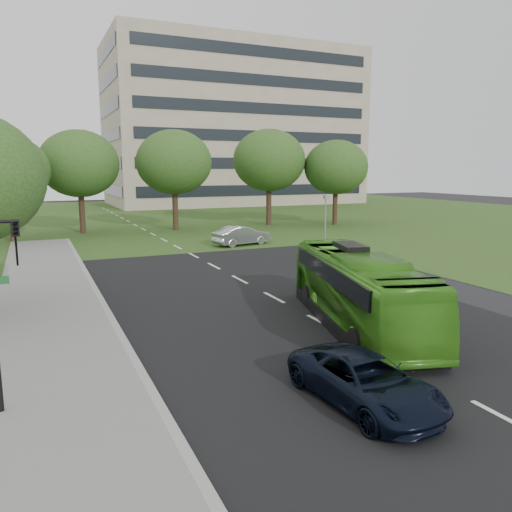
# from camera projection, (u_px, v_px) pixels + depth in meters

# --- Properties ---
(ground) EXTENTS (160.00, 160.00, 0.00)m
(ground) POSITION_uv_depth(u_px,v_px,m) (296.00, 309.00, 20.31)
(ground) COLOR black
(ground) RESTS_ON ground
(street_surfaces) EXTENTS (120.00, 120.00, 0.15)m
(street_surfaces) POSITION_uv_depth(u_px,v_px,m) (157.00, 239.00, 40.60)
(street_surfaces) COLOR black
(street_surfaces) RESTS_ON ground
(office_building) EXTENTS (40.10, 20.10, 25.00)m
(office_building) POSITION_uv_depth(u_px,v_px,m) (233.00, 127.00, 82.71)
(office_building) COLOR gray
(office_building) RESTS_ON ground
(tree_park_a) EXTENTS (6.19, 6.19, 8.22)m
(tree_park_a) POSITION_uv_depth(u_px,v_px,m) (8.00, 170.00, 37.86)
(tree_park_a) COLOR black
(tree_park_a) RESTS_ON ground
(tree_park_b) EXTENTS (6.89, 6.89, 9.03)m
(tree_park_b) POSITION_uv_depth(u_px,v_px,m) (79.00, 164.00, 43.49)
(tree_park_b) COLOR black
(tree_park_b) RESTS_ON ground
(tree_park_c) EXTENTS (6.95, 6.95, 9.22)m
(tree_park_c) POSITION_uv_depth(u_px,v_px,m) (174.00, 162.00, 45.80)
(tree_park_c) COLOR black
(tree_park_c) RESTS_ON ground
(tree_park_d) EXTENTS (7.26, 7.26, 9.59)m
(tree_park_d) POSITION_uv_depth(u_px,v_px,m) (269.00, 160.00, 49.96)
(tree_park_d) COLOR black
(tree_park_d) RESTS_ON ground
(tree_park_e) EXTENTS (6.42, 6.42, 8.56)m
(tree_park_e) POSITION_uv_depth(u_px,v_px,m) (336.00, 167.00, 50.37)
(tree_park_e) COLOR black
(tree_park_e) RESTS_ON ground
(bus) EXTENTS (4.71, 9.89, 2.68)m
(bus) POSITION_uv_depth(u_px,v_px,m) (358.00, 290.00, 17.95)
(bus) COLOR #42951F
(bus) RESTS_ON ground
(sedan) EXTENTS (4.69, 2.52, 1.47)m
(sedan) POSITION_uv_depth(u_px,v_px,m) (242.00, 235.00, 37.36)
(sedan) COLOR #97989C
(sedan) RESTS_ON ground
(suv) EXTENTS (2.29, 4.47, 1.21)m
(suv) POSITION_uv_depth(u_px,v_px,m) (365.00, 381.00, 12.00)
(suv) COLOR black
(suv) RESTS_ON ground
(camera_pole) EXTENTS (0.35, 0.32, 3.78)m
(camera_pole) POSITION_uv_depth(u_px,v_px,m) (326.00, 214.00, 36.34)
(camera_pole) COLOR gray
(camera_pole) RESTS_ON ground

